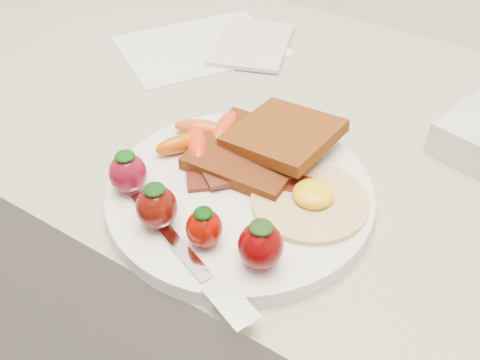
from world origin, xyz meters
The scene contains 11 objects.
counter centered at (0.00, 1.70, 0.45)m, with size 2.00×0.60×0.90m, color gray.
plate centered at (-0.02, 1.53, 0.91)m, with size 0.27×0.27×0.02m, color white.
toast_lower centered at (-0.03, 1.58, 0.93)m, with size 0.11×0.11×0.01m, color black.
toast_upper centered at (-0.01, 1.61, 0.94)m, with size 0.10×0.10×0.01m, color #3A1B0A.
fried_egg centered at (0.05, 1.55, 0.92)m, with size 0.14×0.14×0.02m.
bacon_strips centered at (-0.01, 1.55, 0.92)m, with size 0.12×0.12×0.01m.
baby_carrots centered at (-0.09, 1.57, 0.93)m, with size 0.07×0.11×0.02m.
strawberries centered at (-0.03, 1.46, 0.94)m, with size 0.20×0.06×0.05m.
fork centered at (0.01, 1.42, 0.92)m, with size 0.18×0.08×0.00m.
paper_sheet centered at (-0.25, 1.78, 0.90)m, with size 0.17×0.23×0.00m, color silver.
notepad centered at (-0.18, 1.83, 0.91)m, with size 0.11×0.15×0.01m, color beige.
Camera 1 is at (0.20, 1.19, 1.28)m, focal length 40.00 mm.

